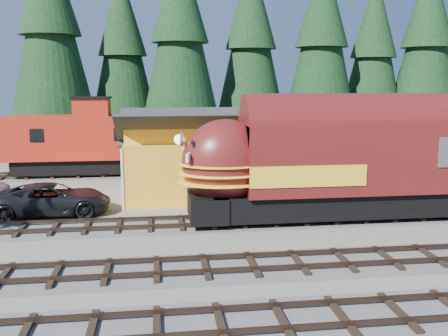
{
  "coord_description": "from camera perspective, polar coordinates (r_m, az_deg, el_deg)",
  "views": [
    {
      "loc": [
        -4.07,
        -19.66,
        6.93
      ],
      "look_at": [
        -0.87,
        4.0,
        2.82
      ],
      "focal_mm": 40.0,
      "sensor_mm": 36.0,
      "label": 1
    }
  ],
  "objects": [
    {
      "name": "caboose",
      "position": [
        38.32,
        -16.18,
        3.03
      ],
      "size": [
        10.47,
        3.04,
        5.44
      ],
      "color": "black",
      "rests_on": "ground"
    },
    {
      "name": "track_siding",
      "position": [
        28.37,
        22.41,
        -5.0
      ],
      "size": [
        68.0,
        3.2,
        0.33
      ],
      "color": "#4C4947",
      "rests_on": "ground"
    },
    {
      "name": "depot",
      "position": [
        30.69,
        -0.01,
        2.35
      ],
      "size": [
        12.8,
        7.0,
        5.3
      ],
      "color": "gold",
      "rests_on": "ground"
    },
    {
      "name": "ground",
      "position": [
        21.24,
        3.84,
        -9.29
      ],
      "size": [
        120.0,
        120.0,
        0.0
      ],
      "primitive_type": "plane",
      "color": "#6B665B",
      "rests_on": "ground"
    },
    {
      "name": "conifer_backdrop",
      "position": [
        46.05,
        5.1,
        14.27
      ],
      "size": [
        81.4,
        22.19,
        17.12
      ],
      "color": "black",
      "rests_on": "ground"
    },
    {
      "name": "locomotive",
      "position": [
        25.85,
        14.11,
        0.3
      ],
      "size": [
        17.9,
        3.56,
        4.87
      ],
      "color": "black",
      "rests_on": "ground"
    },
    {
      "name": "track_spur",
      "position": [
        38.74,
        -16.37,
        -0.84
      ],
      "size": [
        32.0,
        3.2,
        0.33
      ],
      "color": "#4C4947",
      "rests_on": "ground"
    },
    {
      "name": "pickup_truck_a",
      "position": [
        27.9,
        -19.04,
        -3.38
      ],
      "size": [
        6.24,
        3.24,
        1.68
      ],
      "primitive_type": "imported",
      "rotation": [
        0.0,
        0.0,
        1.65
      ],
      "color": "black",
      "rests_on": "ground"
    }
  ]
}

